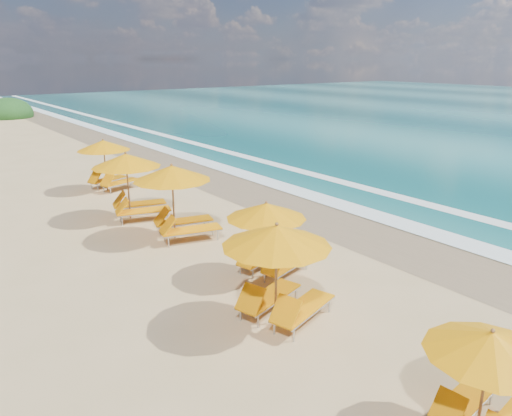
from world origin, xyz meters
TOP-DOWN VIEW (x-y plane):
  - ground at (0.00, 0.00)m, footprint 160.00×160.00m
  - wet_sand at (4.00, 0.00)m, footprint 4.00×160.00m
  - surf_foam at (6.70, 0.00)m, footprint 4.00×160.00m
  - station_0 at (-2.39, -9.37)m, footprint 2.35×2.21m
  - station_1 at (-2.71, -4.54)m, footprint 3.19×3.10m
  - station_2 at (-1.30, -2.36)m, footprint 2.84×2.76m
  - station_3 at (-1.86, 1.92)m, footprint 3.31×3.20m
  - station_4 at (-2.22, 4.92)m, footprint 3.31×3.22m
  - station_5 at (-1.39, 9.73)m, footprint 3.10×3.01m

SIDE VIEW (x-z plane):
  - ground at x=0.00m, z-range 0.00..0.00m
  - wet_sand at x=4.00m, z-range 0.00..0.01m
  - surf_foam at x=6.70m, z-range 0.02..0.03m
  - station_0 at x=-2.39m, z-range 0.12..2.18m
  - station_2 at x=-1.30m, z-range 0.14..2.41m
  - station_5 at x=-1.39m, z-range 0.15..2.62m
  - station_1 at x=-2.71m, z-range 0.15..2.69m
  - station_4 at x=-2.22m, z-range 0.16..2.81m
  - station_3 at x=-1.86m, z-range 0.16..2.82m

